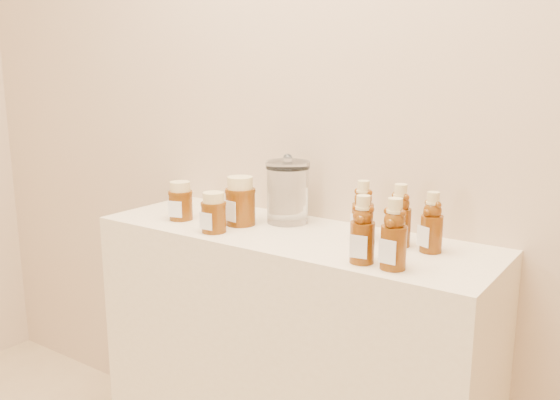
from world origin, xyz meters
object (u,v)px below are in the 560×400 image
Objects in this scene: bear_bottle_front_left at (363,225)px; display_table at (289,374)px; glass_canister at (288,189)px; bear_bottle_back_left at (363,206)px; honey_jar_left at (181,201)px.

display_table is at bearing 146.37° from bear_bottle_front_left.
display_table is at bearing -52.62° from glass_canister.
bear_bottle_front_left is at bearing -62.96° from bear_bottle_back_left.
bear_bottle_front_left is 1.57× the size of honey_jar_left.
bear_bottle_back_left is at bearing 106.40° from bear_bottle_front_left.
honey_jar_left is at bearing -151.37° from glass_canister.
bear_bottle_front_left is at bearing -23.22° from display_table.
bear_bottle_back_left is 0.98× the size of bear_bottle_front_left.
bear_bottle_front_left is at bearing -21.17° from honey_jar_left.
glass_canister reaches higher than bear_bottle_front_left.
honey_jar_left is (-0.57, -0.13, -0.03)m from bear_bottle_back_left.
honey_jar_left is at bearing -166.82° from bear_bottle_back_left.
display_table is 6.44× the size of bear_bottle_back_left.
display_table is 0.63m from bear_bottle_front_left.
display_table is 9.91× the size of honey_jar_left.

